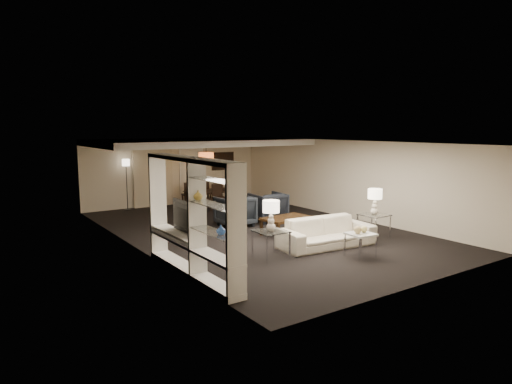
{
  "coord_description": "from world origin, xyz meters",
  "views": [
    {
      "loc": [
        -7.19,
        -10.51,
        2.93
      ],
      "look_at": [
        0.0,
        0.0,
        1.1
      ],
      "focal_mm": 32.0,
      "sensor_mm": 36.0,
      "label": 1
    }
  ],
  "objects": [
    {
      "name": "sofa",
      "position": [
        0.41,
        -2.48,
        0.35
      ],
      "size": [
        2.5,
        1.18,
        0.71
      ],
      "primitive_type": "imported",
      "rotation": [
        0.0,
        0.0,
        -0.1
      ],
      "color": "beige",
      "rests_on": "floor"
    },
    {
      "name": "door",
      "position": [
        0.7,
        5.47,
        1.05
      ],
      "size": [
        0.9,
        0.05,
        2.1
      ],
      "primitive_type": "cube",
      "color": "silver",
      "rests_on": "wall_back"
    },
    {
      "name": "table_lamp_left",
      "position": [
        -1.29,
        -2.48,
        0.96
      ],
      "size": [
        0.4,
        0.4,
        0.69
      ],
      "primitive_type": null,
      "rotation": [
        0.0,
        0.0,
        -0.08
      ],
      "color": "beige",
      "rests_on": "side_table_left"
    },
    {
      "name": "coffee_table",
      "position": [
        0.41,
        -0.88,
        0.24
      ],
      "size": [
        1.39,
        0.89,
        0.48
      ],
      "primitive_type": null,
      "rotation": [
        0.0,
        0.0,
        0.09
      ],
      "color": "black",
      "rests_on": "floor"
    },
    {
      "name": "curtains",
      "position": [
        -0.9,
        5.42,
        1.2
      ],
      "size": [
        1.5,
        0.12,
        2.4
      ],
      "primitive_type": "cube",
      "color": "beige",
      "rests_on": "wall_back"
    },
    {
      "name": "marble_table",
      "position": [
        0.41,
        -3.58,
        0.28
      ],
      "size": [
        0.6,
        0.6,
        0.55
      ],
      "primitive_type": null,
      "rotation": [
        0.0,
        0.0,
        -0.08
      ],
      "color": "white",
      "rests_on": "floor"
    },
    {
      "name": "wall_right",
      "position": [
        3.5,
        0.0,
        1.25
      ],
      "size": [
        0.02,
        11.0,
        2.5
      ],
      "primitive_type": "cube",
      "color": "beige",
      "rests_on": "ground"
    },
    {
      "name": "chair_nm",
      "position": [
        0.79,
        3.48,
        0.45
      ],
      "size": [
        0.42,
        0.42,
        0.9
      ],
      "primitive_type": null,
      "rotation": [
        0.0,
        0.0,
        -0.01
      ],
      "color": "black",
      "rests_on": "floor"
    },
    {
      "name": "ceiling_soffit",
      "position": [
        0.0,
        3.5,
        2.4
      ],
      "size": [
        7.0,
        4.0,
        0.2
      ],
      "primitive_type": "cube",
      "color": "silver",
      "rests_on": "ceiling"
    },
    {
      "name": "wall_left",
      "position": [
        -3.5,
        0.0,
        1.25
      ],
      "size": [
        0.02,
        11.0,
        2.5
      ],
      "primitive_type": "cube",
      "color": "beige",
      "rests_on": "ground"
    },
    {
      "name": "side_table_left",
      "position": [
        -1.29,
        -2.48,
        0.31
      ],
      "size": [
        0.69,
        0.69,
        0.62
      ],
      "primitive_type": null,
      "rotation": [
        0.0,
        0.0,
        -0.05
      ],
      "color": "silver",
      "rests_on": "floor"
    },
    {
      "name": "ceiling",
      "position": [
        0.0,
        0.0,
        2.5
      ],
      "size": [
        7.0,
        11.0,
        0.02
      ],
      "primitive_type": "cube",
      "color": "silver",
      "rests_on": "ground"
    },
    {
      "name": "painting",
      "position": [
        2.1,
        5.46,
        1.55
      ],
      "size": [
        0.95,
        0.04,
        0.65
      ],
      "primitive_type": "cube",
      "color": "#142D38",
      "rests_on": "wall_back"
    },
    {
      "name": "side_table_right",
      "position": [
        2.11,
        -2.48,
        0.31
      ],
      "size": [
        0.69,
        0.69,
        0.62
      ],
      "primitive_type": null,
      "rotation": [
        0.0,
        0.0,
        0.05
      ],
      "color": "white",
      "rests_on": "floor"
    },
    {
      "name": "chair_fr",
      "position": [
        1.39,
        4.78,
        0.45
      ],
      "size": [
        0.43,
        0.43,
        0.9
      ],
      "primitive_type": null,
      "rotation": [
        0.0,
        0.0,
        3.11
      ],
      "color": "black",
      "rests_on": "floor"
    },
    {
      "name": "television",
      "position": [
        -3.28,
        -2.06,
        1.08
      ],
      "size": [
        1.14,
        0.15,
        0.66
      ],
      "primitive_type": "imported",
      "rotation": [
        0.0,
        0.0,
        1.57
      ],
      "color": "black",
      "rests_on": "media_unit"
    },
    {
      "name": "vase_blue",
      "position": [
        -3.31,
        -3.76,
        1.15
      ],
      "size": [
        0.17,
        0.17,
        0.17
      ],
      "primitive_type": "imported",
      "color": "#244B9C",
      "rests_on": "media_unit"
    },
    {
      "name": "chair_nl",
      "position": [
        0.19,
        3.48,
        0.45
      ],
      "size": [
        0.47,
        0.47,
        0.9
      ],
      "primitive_type": null,
      "rotation": [
        0.0,
        0.0,
        0.13
      ],
      "color": "black",
      "rests_on": "floor"
    },
    {
      "name": "floor",
      "position": [
        0.0,
        0.0,
        0.0
      ],
      "size": [
        11.0,
        11.0,
        0.0
      ],
      "primitive_type": "plane",
      "color": "black",
      "rests_on": "ground"
    },
    {
      "name": "floor_lamp",
      "position": [
        -1.96,
        5.2,
        0.9
      ],
      "size": [
        0.34,
        0.34,
        1.81
      ],
      "primitive_type": null,
      "rotation": [
        0.0,
        0.0,
        0.39
      ],
      "color": "black",
      "rests_on": "floor"
    },
    {
      "name": "vase_amber",
      "position": [
        -3.31,
        -2.91,
        1.65
      ],
      "size": [
        0.17,
        0.17,
        0.18
      ],
      "primitive_type": "imported",
      "color": "gold",
      "rests_on": "media_unit"
    },
    {
      "name": "chair_fl",
      "position": [
        0.19,
        4.78,
        0.45
      ],
      "size": [
        0.47,
        0.47,
        0.9
      ],
      "primitive_type": null,
      "rotation": [
        0.0,
        0.0,
        3.01
      ],
      "color": "black",
      "rests_on": "floor"
    },
    {
      "name": "floor_speaker",
      "position": [
        -2.18,
        -0.54,
        0.6
      ],
      "size": [
        0.14,
        0.14,
        1.2
      ],
      "primitive_type": "cube",
      "rotation": [
        0.0,
        0.0,
        -0.09
      ],
      "color": "black",
      "rests_on": "floor"
    },
    {
      "name": "gold_gourd_b",
      "position": [
        0.51,
        -3.58,
        0.63
      ],
      "size": [
        0.16,
        0.16,
        0.16
      ],
      "primitive_type": "sphere",
      "color": "#E0CE76",
      "rests_on": "marble_table"
    },
    {
      "name": "armchair_left",
      "position": [
        -0.19,
        0.82,
        0.45
      ],
      "size": [
        0.96,
        0.99,
        0.9
      ],
      "primitive_type": "imported",
      "rotation": [
        0.0,
        0.0,
        3.14
      ],
      "color": "black",
      "rests_on": "floor"
    },
    {
      "name": "table_lamp_right",
      "position": [
        2.11,
        -2.48,
        0.96
      ],
      "size": [
        0.41,
        0.41,
        0.69
      ],
      "primitive_type": null,
      "rotation": [
        0.0,
        0.0,
        -0.09
      ],
      "color": "white",
      "rests_on": "side_table_right"
    },
    {
      "name": "dining_table",
      "position": [
        0.79,
        4.13,
        0.3
      ],
      "size": [
        1.82,
        1.15,
        0.61
      ],
      "primitive_type": "imported",
      "rotation": [
        0.0,
        0.0,
        0.12
      ],
      "color": "black",
      "rests_on": "floor"
    },
    {
      "name": "media_unit",
      "position": [
        -3.31,
        -2.6,
        1.18
      ],
      "size": [
        0.38,
        3.4,
        2.35
      ],
      "primitive_type": null,
      "color": "white",
      "rests_on": "wall_left"
    },
    {
      "name": "chair_nr",
      "position": [
        1.39,
        3.48,
        0.45
      ],
      "size": [
        0.45,
        0.45,
        0.9
      ],
      "primitive_type": null,
      "rotation": [
        0.0,
        0.0,
        -0.08
      ],
      "color": "black",
      "rests_on": "floor"
    },
    {
      "name": "armchair_right",
      "position": [
        1.01,
        0.82,
        0.45
      ],
      "size": [
        1.04,
        1.07,
        0.9
      ],
      "primitive_type": "imported",
      "rotation": [
        0.0,
        0.0,
        3.06
      ],
      "color": "black",
      "rests_on": "floor"
    },
    {
      "name": "wall_back",
      "position": [
        0.0,
        5.5,
        1.25
      ],
      "size": [
        7.0,
        0.02,
        2.5
      ],
      "primitive_type": "cube",
      "color": "beige",
      "rests_on": "ground"
    },
    {
      "name": "gold_gourd_a",
      "position": [
        0.31,
        -3.58,
        0.64
      ],
      "size": [
        0.18,
        0.18,
        0.18
      ],
      "primitive_type": "sphere",
      "color": "tan",
      "rests_on": "marble_table"
    },
    {
      "name": "wall_front",
      "position": [
        0.0,
        -5.5,
        1.25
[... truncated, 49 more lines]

